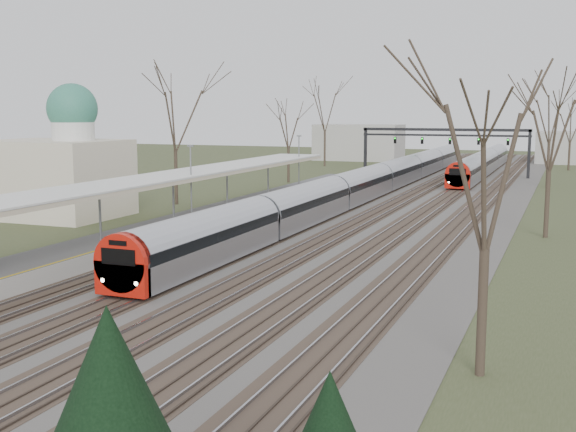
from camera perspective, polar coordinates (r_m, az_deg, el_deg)
name	(u,v)px	position (r m, az deg, el deg)	size (l,w,h in m)	color
track_bed	(387,204)	(64.55, 7.81, 0.96)	(24.00, 160.00, 0.22)	#474442
platform	(199,221)	(51.53, -7.03, -0.39)	(3.50, 69.00, 1.00)	#9E9B93
canopy	(165,178)	(47.22, -9.71, 2.96)	(4.10, 50.00, 3.11)	slate
dome_building	(57,170)	(58.63, -17.81, 3.50)	(10.00, 8.00, 10.30)	beige
signal_gantry	(445,138)	(93.50, 12.27, 6.08)	(21.00, 0.59, 6.08)	black
tree_west_far	(175,113)	(64.00, -8.95, 8.01)	(5.50, 5.50, 11.33)	#2D231C
tree_east_near	(488,167)	(22.42, 15.52, 3.73)	(4.50, 4.50, 9.27)	#2D231C
tree_east_far	(551,126)	(49.27, 20.08, 6.71)	(5.00, 5.00, 10.30)	#2D231C
train_near	(379,179)	(72.91, 7.24, 2.92)	(2.62, 90.21, 3.05)	#B5B7C0
train_far	(483,163)	(98.30, 15.14, 4.07)	(2.62, 45.21, 3.05)	#B5B7C0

